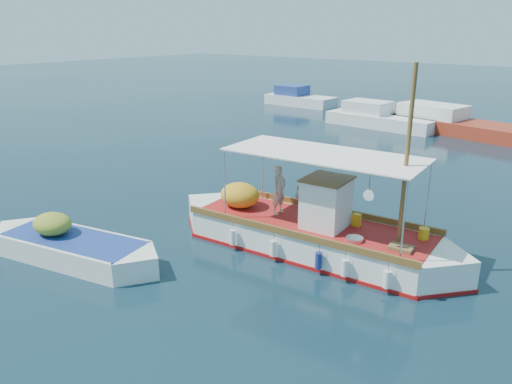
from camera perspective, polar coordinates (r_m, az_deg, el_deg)
The scene contains 6 objects.
ground at distance 14.66m, azimuth 4.34°, elevation -7.09°, with size 160.00×160.00×0.00m, color black.
fishing_caique at distance 14.83m, azimuth 6.01°, elevation -4.73°, with size 9.30×3.02×5.69m.
dinghy at distance 15.15m, azimuth -20.22°, elevation -6.12°, with size 5.76×2.48×1.44m.
bg_boat_nw at distance 34.06m, azimuth 13.82°, elevation 8.09°, with size 7.33×2.92×1.80m.
bg_boat_n at distance 33.65m, azimuth 21.14°, elevation 7.27°, with size 10.12×4.73×1.80m.
bg_boat_far_w at distance 42.50m, azimuth 4.89°, elevation 10.52°, with size 5.97×2.50×1.80m.
Camera 1 is at (7.19, -11.11, 6.31)m, focal length 35.00 mm.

